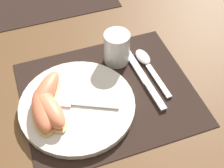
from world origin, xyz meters
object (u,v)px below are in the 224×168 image
Objects in this scene: citrus_wedge_1 at (44,101)px; citrus_wedge_3 at (49,110)px; plate at (77,105)px; fork at (75,103)px; citrus_wedge_2 at (43,109)px; juice_glass at (117,49)px; spoon at (147,63)px; citrus_wedge_0 at (46,91)px; knife at (144,79)px.

citrus_wedge_3 is (0.01, -0.03, 0.00)m from citrus_wedge_1.
citrus_wedge_1 is (-0.07, 0.02, 0.02)m from plate.
plate is 0.01m from fork.
fork is (-0.01, 0.00, 0.01)m from plate.
citrus_wedge_2 is at bearing -176.79° from fork.
juice_glass reaches higher than spoon.
citrus_wedge_3 is at bearing -95.74° from citrus_wedge_0.
citrus_wedge_3 is (-0.07, -0.01, 0.03)m from plate.
citrus_wedge_0 and citrus_wedge_2 have the same top height.
citrus_wedge_1 is (-0.07, 0.02, 0.01)m from fork.
juice_glass reaches higher than citrus_wedge_2.
knife is (0.19, 0.03, -0.01)m from plate.
citrus_wedge_2 is at bearing -177.17° from plate.
citrus_wedge_0 is 0.05m from citrus_wedge_2.
juice_glass is at bearing 39.57° from plate.
citrus_wedge_1 is (-0.26, -0.01, 0.03)m from knife.
juice_glass is 0.11m from knife.
plate is 0.08m from citrus_wedge_0.
citrus_wedge_2 is at bearing -164.69° from spoon.
citrus_wedge_0 is (-0.06, 0.05, 0.01)m from fork.
citrus_wedge_2 is (-0.02, -0.05, 0.00)m from citrus_wedge_0.
knife is 1.62× the size of citrus_wedge_2.
citrus_wedge_1 is 0.83× the size of citrus_wedge_2.
fork is (-0.22, -0.08, 0.01)m from spoon.
citrus_wedge_3 is (-0.28, -0.09, 0.03)m from spoon.
citrus_wedge_0 reaches higher than citrus_wedge_1.
knife is 0.27m from citrus_wedge_2.
citrus_wedge_3 reaches higher than fork.
spoon is at bearing 6.33° from citrus_wedge_0.
fork is 1.26× the size of citrus_wedge_3.
plate is at bearing -171.95° from knife.
citrus_wedge_1 is 0.83× the size of citrus_wedge_3.
citrus_wedge_1 reaches higher than spoon.
spoon is 0.31m from citrus_wedge_2.
juice_glass is 0.66× the size of citrus_wedge_3.
plate is at bearing -15.28° from citrus_wedge_1.
citrus_wedge_2 reaches higher than fork.
fork is 0.07m from citrus_wedge_1.
plate is 0.19m from knife.
fork is at bearing -160.89° from spoon.
juice_glass is 0.19m from fork.
citrus_wedge_3 reaches higher than plate.
citrus_wedge_2 reaches higher than knife.
knife is 0.06m from spoon.
citrus_wedge_2 reaches higher than spoon.
citrus_wedge_3 is (-0.06, -0.01, 0.02)m from fork.
knife is 1.63× the size of citrus_wedge_3.
spoon is 1.60× the size of citrus_wedge_1.
citrus_wedge_1 is at bearing -168.94° from spoon.
plate is at bearing -36.85° from citrus_wedge_0.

